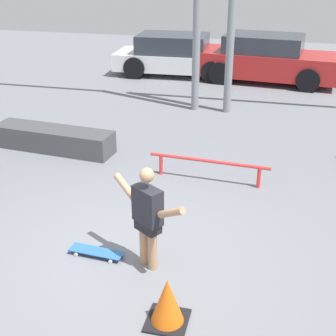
{
  "coord_description": "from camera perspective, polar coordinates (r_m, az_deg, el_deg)",
  "views": [
    {
      "loc": [
        1.77,
        -5.07,
        3.9
      ],
      "look_at": [
        0.11,
        1.68,
        0.66
      ],
      "focal_mm": 50.0,
      "sensor_mm": 36.0,
      "label": 1
    }
  ],
  "objects": [
    {
      "name": "ground_plane",
      "position": [
        6.63,
        -4.46,
        -11.08
      ],
      "size": [
        36.0,
        36.0,
        0.0
      ],
      "primitive_type": "plane",
      "color": "slate"
    },
    {
      "name": "skateboarder",
      "position": [
        6.08,
        -2.49,
        -5.7
      ],
      "size": [
        1.17,
        0.82,
        1.46
      ],
      "rotation": [
        0.0,
        0.0,
        -0.59
      ],
      "color": "tan",
      "rests_on": "ground_plane"
    },
    {
      "name": "skateboard",
      "position": [
        6.74,
        -8.74,
        -10.05
      ],
      "size": [
        0.79,
        0.29,
        0.08
      ],
      "rotation": [
        0.0,
        0.0,
        -0.07
      ],
      "color": "#2D66B2",
      "rests_on": "ground_plane"
    },
    {
      "name": "grind_box",
      "position": [
        10.29,
        -13.77,
        3.44
      ],
      "size": [
        2.69,
        0.88,
        0.48
      ],
      "primitive_type": "cube",
      "rotation": [
        0.0,
        0.0,
        -0.09
      ],
      "color": "#47474C",
      "rests_on": "ground_plane"
    },
    {
      "name": "grind_rail",
      "position": [
        8.62,
        4.99,
        0.46
      ],
      "size": [
        2.26,
        0.21,
        0.42
      ],
      "rotation": [
        0.0,
        0.0,
        -0.07
      ],
      "color": "red",
      "rests_on": "ground_plane"
    },
    {
      "name": "parked_car_white",
      "position": [
        16.35,
        0.97,
        13.57
      ],
      "size": [
        4.23,
        2.03,
        1.35
      ],
      "rotation": [
        0.0,
        0.0,
        0.03
      ],
      "color": "white",
      "rests_on": "ground_plane"
    },
    {
      "name": "parked_car_red",
      "position": [
        15.76,
        11.93,
        12.87
      ],
      "size": [
        4.54,
        2.26,
        1.49
      ],
      "rotation": [
        0.0,
        0.0,
        -0.1
      ],
      "color": "red",
      "rests_on": "ground_plane"
    },
    {
      "name": "traffic_cone",
      "position": [
        5.5,
        -0.08,
        -16.0
      ],
      "size": [
        0.48,
        0.48,
        0.6
      ],
      "color": "black",
      "rests_on": "ground_plane"
    }
  ]
}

